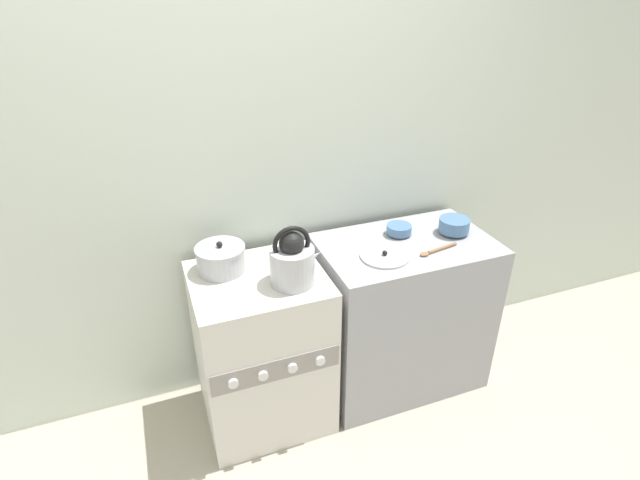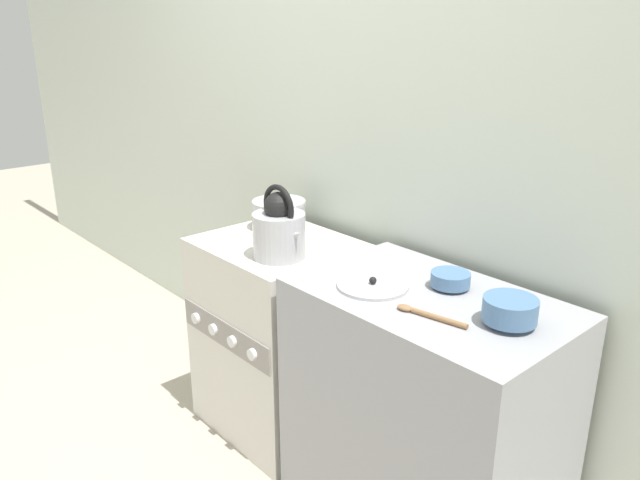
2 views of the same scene
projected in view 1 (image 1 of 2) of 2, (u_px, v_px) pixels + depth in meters
The scene contains 10 objects.
ground_plane at pixel (281, 450), 2.38m from camera, with size 12.00×12.00×0.00m, color #B2A893.
wall_back at pixel (233, 161), 2.29m from camera, with size 7.00×0.06×2.50m.
stove at pixel (263, 349), 2.40m from camera, with size 0.60×0.55×0.82m.
counter at pixel (401, 313), 2.64m from camera, with size 0.86×0.54×0.85m.
kettle at pixel (292, 261), 2.12m from camera, with size 0.24×0.19×0.27m.
cooking_pot at pixel (221, 259), 2.23m from camera, with size 0.22×0.22×0.15m.
enamel_bowl at pixel (454, 225), 2.50m from camera, with size 0.15×0.15×0.08m.
small_ceramic_bowl at pixel (399, 229), 2.50m from camera, with size 0.12×0.12×0.05m.
loose_pot_lid at pixel (385, 256), 2.31m from camera, with size 0.23×0.23×0.03m.
wooden_spoon at pixel (436, 250), 2.36m from camera, with size 0.22×0.06×0.02m.
Camera 1 is at (-0.40, -1.58, 2.02)m, focal length 28.00 mm.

